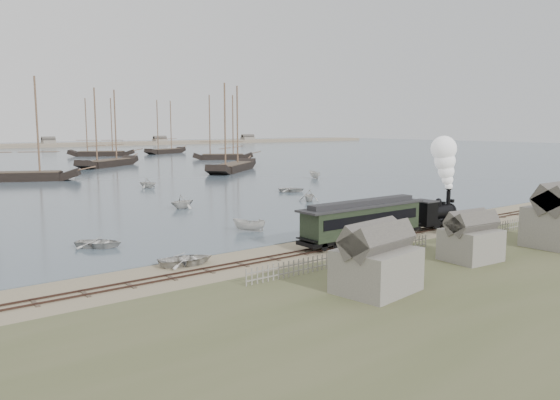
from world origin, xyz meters
TOP-DOWN VIEW (x-y plane):
  - ground at (0.00, 0.00)m, footprint 600.00×600.00m
  - rail_track at (0.00, -2.00)m, footprint 120.00×1.80m
  - picket_fence_west at (-6.50, -7.00)m, footprint 19.00×0.10m
  - picket_fence_east at (12.50, -7.50)m, footprint 15.00×0.10m
  - shed_left at (-10.00, -13.00)m, footprint 5.00×4.00m
  - shed_mid at (2.00, -12.00)m, footprint 4.00×3.50m
  - locomotive at (12.38, -2.00)m, footprint 7.37×2.75m
  - passenger_coach at (0.23, -2.00)m, footprint 13.90×2.68m
  - beached_dinghy at (-16.44, 0.53)m, footprint 3.70×4.67m
  - rowboat_0 at (-19.70, 10.36)m, footprint 4.87×4.94m
  - rowboat_1 at (-3.32, 26.18)m, footprint 3.47×3.87m
  - rowboat_2 at (-5.25, 8.30)m, footprint 3.27×3.17m
  - rowboat_3 at (18.67, 31.17)m, footprint 4.83×5.04m
  - rowboat_4 at (13.86, 21.23)m, footprint 4.19×4.24m
  - rowboat_5 at (36.18, 45.52)m, footprint 4.20×2.68m
  - rowboat_7 at (2.84, 50.44)m, footprint 4.40×4.21m
  - schooner_2 at (-11.59, 76.81)m, footprint 22.07×14.13m
  - schooner_3 at (15.57, 102.87)m, footprint 21.34×17.64m
  - schooner_4 at (33.06, 70.77)m, footprint 22.40×19.98m
  - schooner_5 at (54.18, 109.03)m, footprint 18.26×12.79m
  - schooner_8 at (30.97, 150.86)m, footprint 21.29×16.02m
  - schooner_9 at (56.54, 153.68)m, footprint 19.77×12.01m

SIDE VIEW (x-z plane):
  - ground at x=0.00m, z-range 0.00..0.00m
  - picket_fence_west at x=-6.50m, z-range -0.60..0.60m
  - picket_fence_east at x=12.50m, z-range -0.60..0.60m
  - shed_left at x=-10.00m, z-range -2.05..2.05m
  - shed_mid at x=2.00m, z-range -1.80..1.80m
  - rail_track at x=0.00m, z-range -0.04..0.12m
  - beached_dinghy at x=-16.44m, z-range 0.00..0.87m
  - rowboat_0 at x=-19.70m, z-range 0.06..0.90m
  - rowboat_3 at x=18.67m, z-range 0.06..0.91m
  - rowboat_2 at x=-5.25m, z-range 0.06..1.34m
  - rowboat_5 at x=36.18m, z-range 0.06..1.58m
  - rowboat_4 at x=13.86m, z-range 0.06..1.75m
  - rowboat_7 at x=2.84m, z-range 0.06..1.86m
  - rowboat_1 at x=-3.32m, z-range 0.06..1.88m
  - passenger_coach at x=0.23m, z-range 0.45..3.82m
  - locomotive at x=12.38m, z-range -0.35..8.84m
  - schooner_2 at x=-11.59m, z-range 0.06..20.06m
  - schooner_3 at x=15.57m, z-range 0.06..20.06m
  - schooner_4 at x=33.06m, z-range 0.06..20.06m
  - schooner_5 at x=54.18m, z-range 0.06..20.06m
  - schooner_8 at x=30.97m, z-range 0.06..20.06m
  - schooner_9 at x=56.54m, z-range 0.06..20.06m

